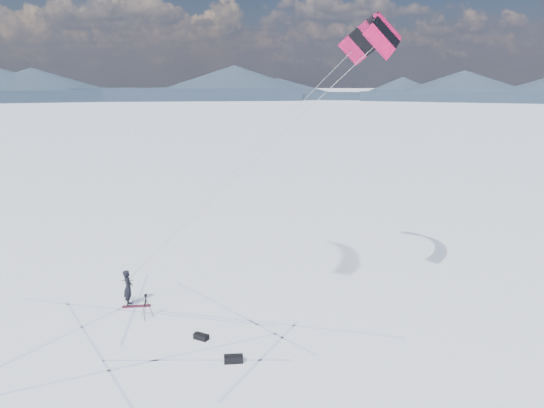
% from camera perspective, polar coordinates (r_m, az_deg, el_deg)
% --- Properties ---
extents(ground, '(1800.00, 1800.00, 0.00)m').
position_cam_1_polar(ground, '(24.31, -12.18, -13.03)').
color(ground, white).
extents(horizon_hills, '(704.00, 704.00, 8.39)m').
position_cam_1_polar(horizon_hills, '(23.05, -12.58, -5.52)').
color(horizon_hills, black).
rests_on(horizon_hills, ground).
extents(snow_tracks, '(17.62, 14.39, 0.01)m').
position_cam_1_polar(snow_tracks, '(23.93, -14.14, -13.56)').
color(snow_tracks, '#AAB6DA').
rests_on(snow_tracks, ground).
extents(snowkiter, '(0.65, 0.77, 1.79)m').
position_cam_1_polar(snowkiter, '(27.02, -15.11, -10.45)').
color(snowkiter, black).
rests_on(snowkiter, ground).
extents(snowboard, '(1.36, 0.68, 0.04)m').
position_cam_1_polar(snowboard, '(26.76, -14.37, -10.60)').
color(snowboard, maroon).
rests_on(snowboard, ground).
extents(tripod, '(0.59, 0.53, 1.16)m').
position_cam_1_polar(tripod, '(25.18, -13.40, -10.28)').
color(tripod, black).
rests_on(tripod, ground).
extents(gear_bag_a, '(0.80, 0.54, 0.33)m').
position_cam_1_polar(gear_bag_a, '(21.30, -4.17, -16.27)').
color(gear_bag_a, black).
rests_on(gear_bag_a, ground).
extents(gear_bag_b, '(0.69, 0.48, 0.29)m').
position_cam_1_polar(gear_bag_b, '(23.10, -7.63, -13.94)').
color(gear_bag_b, black).
rests_on(gear_bag_b, ground).
extents(power_kite, '(12.54, 6.42, 12.22)m').
position_cam_1_polar(power_kite, '(24.73, 10.98, 17.29)').
color(power_kite, '#C30F48').
rests_on(power_kite, ground).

